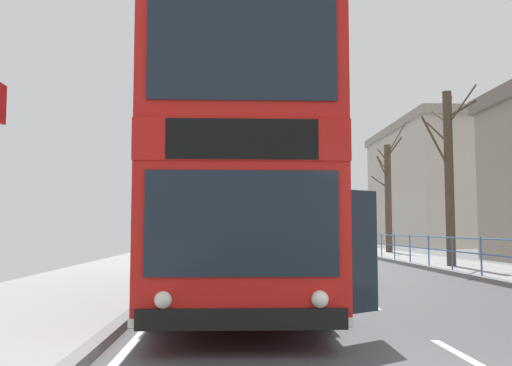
{
  "coord_description": "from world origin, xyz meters",
  "views": [
    {
      "loc": [
        -2.67,
        -3.86,
        1.47
      ],
      "look_at": [
        -2.19,
        7.64,
        2.4
      ],
      "focal_mm": 39.54,
      "sensor_mm": 36.0,
      "label": 1
    }
  ],
  "objects_px": {
    "bare_tree_far_00": "(449,172)",
    "double_decker_bus_main": "(239,185)",
    "bare_tree_far_01": "(388,195)",
    "background_building_01": "(446,185)"
  },
  "relations": [
    {
      "from": "bare_tree_far_00",
      "to": "background_building_01",
      "type": "relative_size",
      "value": 0.35
    },
    {
      "from": "bare_tree_far_00",
      "to": "bare_tree_far_01",
      "type": "relative_size",
      "value": 0.85
    },
    {
      "from": "double_decker_bus_main",
      "to": "bare_tree_far_00",
      "type": "height_order",
      "value": "bare_tree_far_00"
    },
    {
      "from": "double_decker_bus_main",
      "to": "bare_tree_far_00",
      "type": "xyz_separation_m",
      "value": [
        7.76,
        8.28,
        1.13
      ]
    },
    {
      "from": "bare_tree_far_00",
      "to": "double_decker_bus_main",
      "type": "bearing_deg",
      "value": -133.16
    },
    {
      "from": "bare_tree_far_01",
      "to": "bare_tree_far_00",
      "type": "bearing_deg",
      "value": -95.08
    },
    {
      "from": "bare_tree_far_00",
      "to": "background_building_01",
      "type": "distance_m",
      "value": 31.11
    },
    {
      "from": "bare_tree_far_00",
      "to": "bare_tree_far_01",
      "type": "distance_m",
      "value": 11.92
    },
    {
      "from": "bare_tree_far_01",
      "to": "background_building_01",
      "type": "relative_size",
      "value": 0.41
    },
    {
      "from": "double_decker_bus_main",
      "to": "bare_tree_far_01",
      "type": "xyz_separation_m",
      "value": [
        8.82,
        20.15,
        1.01
      ]
    }
  ]
}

